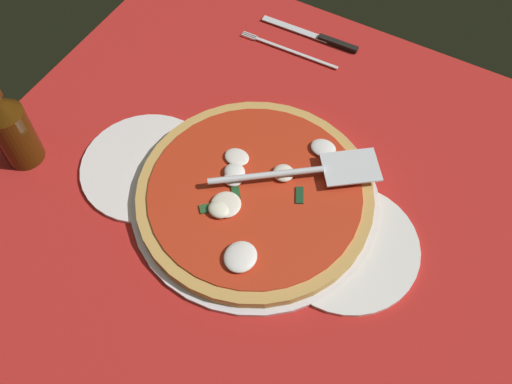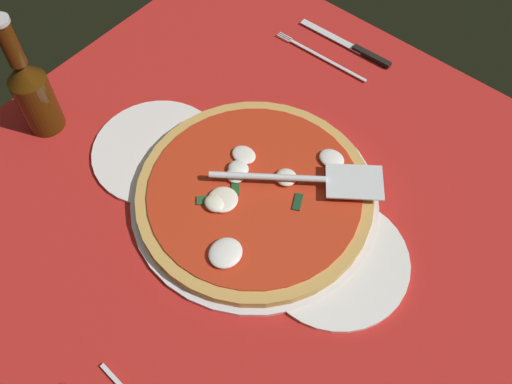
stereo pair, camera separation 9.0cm
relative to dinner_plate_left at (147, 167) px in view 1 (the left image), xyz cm
name	(u,v)px [view 1 (the left image)]	position (x,y,z in cm)	size (l,w,h in cm)	color
ground_plane	(250,200)	(17.68, 3.32, -1.00)	(92.41, 92.41, 0.80)	#B3201D
checker_pattern	(250,198)	(17.68, 3.32, -0.55)	(92.41, 92.41, 0.10)	silver
pizza_pan	(256,197)	(18.62, 3.67, 0.01)	(39.30, 39.30, 1.03)	silver
dinner_plate_left	(147,167)	(0.00, 0.00, 0.00)	(21.81, 21.81, 1.00)	white
dinner_plate_right	(346,246)	(34.80, 2.69, 0.00)	(22.22, 22.22, 1.00)	white
pizza	(256,192)	(18.61, 3.58, 1.53)	(37.31, 37.31, 3.20)	tan
pizza_server	(307,171)	(24.46, 9.54, 4.06)	(23.72, 19.17, 1.00)	silver
place_setting_far	(304,45)	(9.47, 38.65, -0.14)	(21.55, 13.44, 1.40)	white
beer_bottle	(9,124)	(-18.99, -8.03, 8.12)	(6.22, 6.22, 23.32)	#3D2006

